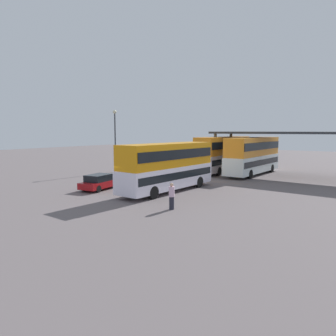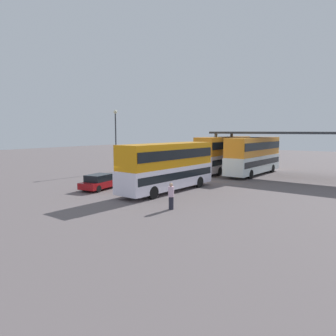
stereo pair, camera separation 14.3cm
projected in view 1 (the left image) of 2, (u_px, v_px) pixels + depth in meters
ground_plane at (136, 198)px, 24.28m from camera, size 140.00×140.00×0.00m
double_decker_main at (168, 165)px, 26.88m from camera, size 3.27×10.45×4.08m
parked_hatchback at (100, 182)px, 27.85m from camera, size 2.16×4.14×1.35m
double_decker_near_canopy at (224, 153)px, 39.90m from camera, size 2.75×11.56×4.40m
double_decker_mid_row at (253, 154)px, 37.17m from camera, size 3.15×10.97×4.37m
depot_canopy at (300, 135)px, 34.63m from camera, size 20.17×6.77×5.05m
lamppost_tall at (115, 133)px, 39.42m from camera, size 0.44×0.44×7.69m
pedestrian_waiting at (172, 196)px, 20.74m from camera, size 0.38×0.38×1.76m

